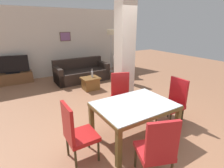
# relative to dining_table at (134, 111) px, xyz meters

# --- Properties ---
(ground_plane) EXTENTS (18.00, 18.00, 0.00)m
(ground_plane) POSITION_rel_dining_table_xyz_m (0.00, 0.00, -0.58)
(ground_plane) COLOR #996648
(back_wall) EXTENTS (7.20, 0.09, 2.70)m
(back_wall) POSITION_rel_dining_table_xyz_m (0.00, 5.15, 0.77)
(back_wall) COLOR beige
(back_wall) RESTS_ON ground_plane
(divider_pillar) EXTENTS (0.41, 0.38, 2.70)m
(divider_pillar) POSITION_rel_dining_table_xyz_m (0.77, 1.42, 0.77)
(divider_pillar) COLOR beige
(divider_pillar) RESTS_ON ground_plane
(dining_table) EXTENTS (1.41, 1.04, 0.72)m
(dining_table) POSITION_rel_dining_table_xyz_m (0.00, 0.00, 0.00)
(dining_table) COLOR brown
(dining_table) RESTS_ON ground_plane
(dining_chair_head_left) EXTENTS (0.46, 0.46, 1.01)m
(dining_chair_head_left) POSITION_rel_dining_table_xyz_m (-1.13, 0.00, -0.04)
(dining_chair_head_left) COLOR red
(dining_chair_head_left) RESTS_ON ground_plane
(dining_chair_far_right) EXTENTS (0.59, 0.59, 1.01)m
(dining_chair_far_right) POSITION_rel_dining_table_xyz_m (0.35, 0.93, -0.04)
(dining_chair_far_right) COLOR red
(dining_chair_far_right) RESTS_ON ground_plane
(dining_chair_near_left) EXTENTS (0.59, 0.59, 1.01)m
(dining_chair_near_left) POSITION_rel_dining_table_xyz_m (-0.35, -0.92, -0.04)
(dining_chair_near_left) COLOR red
(dining_chair_near_left) RESTS_ON ground_plane
(dining_chair_head_right) EXTENTS (0.46, 0.46, 1.01)m
(dining_chair_head_right) POSITION_rel_dining_table_xyz_m (1.09, 0.00, -0.04)
(dining_chair_head_right) COLOR red
(dining_chair_head_right) RESTS_ON ground_plane
(sofa) EXTENTS (1.98, 0.91, 0.82)m
(sofa) POSITION_rel_dining_table_xyz_m (0.55, 3.94, -0.29)
(sofa) COLOR black
(sofa) RESTS_ON ground_plane
(armchair) EXTENTS (1.16, 1.16, 0.84)m
(armchair) POSITION_rel_dining_table_xyz_m (2.30, 3.70, -0.28)
(armchair) COLOR gray
(armchair) RESTS_ON ground_plane
(coffee_table) EXTENTS (0.57, 0.49, 0.41)m
(coffee_table) POSITION_rel_dining_table_xyz_m (0.43, 2.85, -0.36)
(coffee_table) COLOR brown
(coffee_table) RESTS_ON ground_plane
(bottle) EXTENTS (0.07, 0.07, 0.28)m
(bottle) POSITION_rel_dining_table_xyz_m (0.51, 2.88, -0.06)
(bottle) COLOR #B2B7BC
(bottle) RESTS_ON coffee_table
(tv_stand) EXTENTS (1.25, 0.40, 0.40)m
(tv_stand) POSITION_rel_dining_table_xyz_m (-1.72, 4.87, -0.38)
(tv_stand) COLOR brown
(tv_stand) RESTS_ON ground_plane
(tv_screen) EXTENTS (1.13, 0.27, 0.63)m
(tv_screen) POSITION_rel_dining_table_xyz_m (-1.72, 4.87, 0.13)
(tv_screen) COLOR black
(tv_screen) RESTS_ON tv_stand
(floor_lamp) EXTENTS (0.34, 0.34, 1.87)m
(floor_lamp) POSITION_rel_dining_table_xyz_m (2.24, 4.50, 1.01)
(floor_lamp) COLOR #B7B7BC
(floor_lamp) RESTS_ON ground_plane
(standing_person) EXTENTS (0.24, 0.39, 1.65)m
(standing_person) POSITION_rel_dining_table_xyz_m (1.82, 2.92, 0.37)
(standing_person) COLOR navy
(standing_person) RESTS_ON ground_plane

